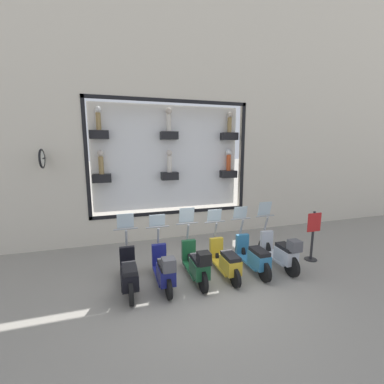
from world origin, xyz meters
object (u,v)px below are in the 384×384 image
scooter_yellow_2 (226,261)px  shop_sign_post (313,234)px  scooter_silver_0 (281,251)px  scooter_green_3 (196,263)px  scooter_black_5 (129,273)px  scooter_teal_1 (253,256)px  scooter_navy_4 (164,269)px

scooter_yellow_2 → shop_sign_post: (0.14, -2.84, 0.37)m
scooter_silver_0 → scooter_yellow_2: (0.05, 1.62, -0.07)m
shop_sign_post → scooter_yellow_2: bearing=92.8°
scooter_green_3 → scooter_black_5: 1.63m
scooter_silver_0 → scooter_teal_1: scooter_silver_0 is taller
scooter_silver_0 → scooter_yellow_2: bearing=88.3°
scooter_black_5 → scooter_navy_4: bearing=-94.9°
scooter_teal_1 → scooter_black_5: (0.00, 3.25, 0.00)m
scooter_black_5 → shop_sign_post: (0.13, -5.28, 0.35)m
scooter_black_5 → scooter_yellow_2: bearing=-90.1°
scooter_black_5 → scooter_silver_0: bearing=-90.8°
scooter_teal_1 → shop_sign_post: bearing=-86.2°
scooter_green_3 → scooter_black_5: size_ratio=1.00×
scooter_silver_0 → scooter_black_5: size_ratio=1.00×
scooter_silver_0 → scooter_navy_4: (-0.02, 3.25, -0.03)m
scooter_teal_1 → scooter_navy_4: bearing=91.6°
shop_sign_post → scooter_teal_1: bearing=93.8°
scooter_black_5 → shop_sign_post: scooter_black_5 is taller
scooter_silver_0 → scooter_yellow_2: size_ratio=1.01×
scooter_teal_1 → shop_sign_post: 2.07m
scooter_silver_0 → scooter_teal_1: 0.82m
scooter_teal_1 → scooter_green_3: scooter_green_3 is taller
scooter_green_3 → shop_sign_post: size_ratio=1.21×
scooter_silver_0 → scooter_black_5: scooter_silver_0 is taller
shop_sign_post → scooter_green_3: bearing=93.0°
scooter_green_3 → scooter_silver_0: bearing=-89.9°
scooter_silver_0 → scooter_navy_4: size_ratio=1.01×
scooter_navy_4 → shop_sign_post: bearing=-87.4°
scooter_green_3 → scooter_teal_1: bearing=-88.0°
scooter_teal_1 → scooter_navy_4: (-0.07, 2.44, 0.03)m
scooter_silver_0 → scooter_teal_1: size_ratio=1.00×
scooter_yellow_2 → scooter_silver_0: bearing=-91.7°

